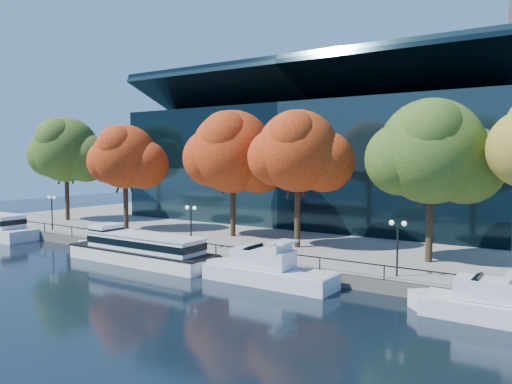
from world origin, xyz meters
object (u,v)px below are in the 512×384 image
Objects in this scene: tree_3 at (299,153)px; lamp_1 at (191,217)px; cruiser_far at (491,304)px; tour_boat at (137,248)px; cruiser_near at (263,269)px; tree_0 at (66,151)px; lamp_2 at (398,235)px; tree_1 at (126,158)px; tree_4 at (433,154)px; lamp_0 at (52,205)px; tree_2 at (234,153)px.

lamp_1 is at bearing -142.00° from tree_3.
tree_3 is at bearing 151.65° from cruiser_far.
tour_boat is 1.45× the size of cruiser_near.
lamp_2 is at bearing -8.16° from tree_0.
tree_0 is 1.13× the size of tree_1.
tree_1 reaches higher than lamp_1.
tree_1 reaches higher than cruiser_far.
tour_boat is at bearing -170.57° from lamp_2.
tree_4 is at bearing 23.43° from tour_boat.
lamp_1 and lamp_2 have the same top height.
tree_1 is at bearing -176.51° from tree_3.
tour_boat is at bearing -11.59° from lamp_0.
cruiser_near is 11.36m from lamp_1.
tree_3 is at bearing 11.94° from lamp_0.
lamp_0 is 40.87m from lamp_2.
tree_4 is at bearing -5.03° from tree_2.
tree_2 reaches higher than tour_boat.
cruiser_far is at bearing -11.85° from tree_1.
tour_boat is 16.17m from tree_1.
lamp_0 is at bearing 173.54° from cruiser_near.
lamp_0 reaches higher than cruiser_far.
lamp_2 is at bearing 21.69° from cruiser_near.
tree_4 is at bearing 45.52° from cruiser_near.
tree_2 is 3.36× the size of lamp_0.
lamp_0 is (-7.24, -4.86, -5.45)m from tree_1.
cruiser_near is at bearing -158.31° from lamp_2.
cruiser_far is 0.74× the size of tree_3.
tree_0 reaches higher than lamp_2.
tree_4 is at bearing -0.53° from tree_0.
tree_3 is at bearing -12.49° from tree_2.
lamp_0 is (-31.81, 3.60, 2.94)m from cruiser_near.
tree_4 is at bearing 0.63° from tree_3.
lamp_2 is at bearing -21.83° from tree_2.
lamp_0 is 1.00× the size of lamp_2.
tree_4 is at bearing 17.50° from lamp_1.
tree_2 is at bearing 167.51° from tree_3.
lamp_0 reaches higher than tour_boat.
lamp_0 is (-18.29, 3.75, 2.62)m from tour_boat.
tree_1 is 22.21m from tree_3.
tree_4 is (12.19, 0.13, -0.12)m from tree_3.
tree_4 is at bearing 2.47° from tree_1.
tree_4 is (9.77, 9.95, 8.77)m from cruiser_near.
lamp_1 reaches higher than tour_boat.
tree_0 reaches higher than tree_3.
tree_1 is (-11.05, 8.61, 8.08)m from tour_boat.
tree_2 is (2.07, 11.97, 8.57)m from tour_boat.
cruiser_far is at bearing -28.35° from tree_3.
tree_1 is 10.29m from lamp_0.
tree_0 is 48.31m from lamp_2.
cruiser_near is 10.18m from lamp_2.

